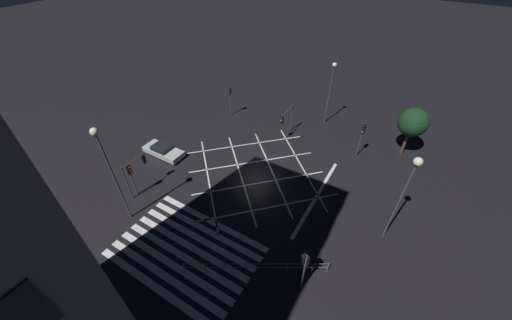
{
  "coord_description": "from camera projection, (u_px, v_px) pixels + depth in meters",
  "views": [
    {
      "loc": [
        10.66,
        -17.83,
        18.83
      ],
      "look_at": [
        0.0,
        0.0,
        1.55
      ],
      "focal_mm": 20.0,
      "sensor_mm": 36.0,
      "label": 1
    }
  ],
  "objects": [
    {
      "name": "waiting_car",
      "position": [
        163.0,
        151.0,
        29.75
      ],
      "size": [
        4.45,
        1.77,
        1.18
      ],
      "color": "#B7BABC",
      "rests_on": "ground_plane"
    },
    {
      "name": "street_lamp_west",
      "position": [
        409.0,
        181.0,
        18.48
      ],
      "size": [
        0.58,
        0.58,
        7.9
      ],
      "color": "#424244",
      "rests_on": "ground_plane"
    },
    {
      "name": "traffic_light_sw_cross",
      "position": [
        137.0,
        168.0,
        24.51
      ],
      "size": [
        0.36,
        2.44,
        3.62
      ],
      "rotation": [
        0.0,
        0.0,
        1.57
      ],
      "color": "#424244",
      "rests_on": "ground_plane"
    },
    {
      "name": "traffic_light_nw_main",
      "position": [
        231.0,
        96.0,
        34.71
      ],
      "size": [
        0.39,
        0.36,
        3.69
      ],
      "color": "#424244",
      "rests_on": "ground_plane"
    },
    {
      "name": "street_tree_near",
      "position": [
        413.0,
        122.0,
        27.97
      ],
      "size": [
        2.88,
        2.88,
        5.25
      ],
      "color": "#473323",
      "rests_on": "ground_plane"
    },
    {
      "name": "ground_plane",
      "position": [
        256.0,
        172.0,
        28.01
      ],
      "size": [
        200.0,
        200.0,
        0.0
      ],
      "primitive_type": "plane",
      "color": "black"
    },
    {
      "name": "traffic_light_sw_main",
      "position": [
        131.0,
        174.0,
        24.15
      ],
      "size": [
        0.39,
        0.36,
        3.45
      ],
      "color": "#424244",
      "rests_on": "ground_plane"
    },
    {
      "name": "road_markings",
      "position": [
        214.0,
        225.0,
        23.12
      ],
      "size": [
        15.77,
        21.49,
        0.01
      ],
      "color": "silver",
      "rests_on": "ground_plane"
    },
    {
      "name": "pedestrian_railing",
      "position": [
        256.0,
        267.0,
        19.57
      ],
      "size": [
        8.57,
        5.14,
        1.05
      ],
      "rotation": [
        0.0,
        0.0,
        0.54
      ],
      "color": "gray",
      "rests_on": "ground_plane"
    },
    {
      "name": "street_lamp_far",
      "position": [
        105.0,
        156.0,
        19.62
      ],
      "size": [
        0.57,
        0.57,
        8.81
      ],
      "color": "#424244",
      "rests_on": "ground_plane"
    },
    {
      "name": "traffic_light_se_cross",
      "position": [
        305.0,
        267.0,
        17.45
      ],
      "size": [
        0.36,
        0.39,
        3.69
      ],
      "rotation": [
        0.0,
        0.0,
        1.57
      ],
      "color": "#424244",
      "rests_on": "ground_plane"
    },
    {
      "name": "traffic_light_ne_cross",
      "position": [
        362.0,
        134.0,
        28.14
      ],
      "size": [
        0.36,
        0.39,
        3.94
      ],
      "rotation": [
        0.0,
        0.0,
        -1.57
      ],
      "color": "#424244",
      "rests_on": "ground_plane"
    },
    {
      "name": "street_lamp_east",
      "position": [
        331.0,
        82.0,
        31.7
      ],
      "size": [
        0.49,
        0.49,
        7.44
      ],
      "color": "#424244",
      "rests_on": "ground_plane"
    },
    {
      "name": "traffic_light_se_main",
      "position": [
        304.0,
        264.0,
        17.59
      ],
      "size": [
        0.39,
        0.36,
        3.66
      ],
      "rotation": [
        0.0,
        0.0,
        3.14
      ],
      "color": "#424244",
      "rests_on": "ground_plane"
    },
    {
      "name": "traffic_light_median_north",
      "position": [
        286.0,
        118.0,
        31.06
      ],
      "size": [
        0.36,
        2.88,
        3.39
      ],
      "rotation": [
        0.0,
        0.0,
        -1.57
      ],
      "color": "#424244",
      "rests_on": "ground_plane"
    }
  ]
}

